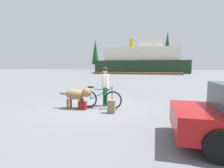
% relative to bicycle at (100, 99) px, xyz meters
% --- Properties ---
extents(ground_plane, '(160.00, 160.00, 0.00)m').
position_rel_bicycle_xyz_m(ground_plane, '(-0.22, -0.02, -0.39)').
color(ground_plane, slate).
extents(bicycle, '(1.78, 0.44, 0.92)m').
position_rel_bicycle_xyz_m(bicycle, '(0.00, 0.00, 0.00)').
color(bicycle, black).
rests_on(bicycle, ground_plane).
extents(person_cyclist, '(0.32, 0.53, 1.70)m').
position_rel_bicycle_xyz_m(person_cyclist, '(0.07, 0.48, 0.63)').
color(person_cyclist, '#19592D').
rests_on(person_cyclist, ground_plane).
extents(dog, '(1.39, 0.49, 0.86)m').
position_rel_bicycle_xyz_m(dog, '(-0.90, -0.26, 0.18)').
color(dog, olive).
rests_on(dog, ground_plane).
extents(backpack, '(0.28, 0.20, 0.48)m').
position_rel_bicycle_xyz_m(backpack, '(0.63, -0.62, -0.15)').
color(backpack, '#8C7251').
rests_on(backpack, ground_plane).
extents(handbag_pannier, '(0.32, 0.19, 0.33)m').
position_rel_bicycle_xyz_m(handbag_pannier, '(-0.63, -0.38, -0.23)').
color(handbag_pannier, maroon).
rests_on(handbag_pannier, ground_plane).
extents(dock_pier, '(18.86, 2.13, 0.40)m').
position_rel_bicycle_xyz_m(dock_pier, '(-1.80, 31.00, -0.19)').
color(dock_pier, brown).
rests_on(dock_pier, ground_plane).
extents(ferry_boat, '(22.53, 8.62, 8.72)m').
position_rel_bicycle_xyz_m(ferry_boat, '(-1.22, 39.58, 2.67)').
color(ferry_boat, '#1E331E').
rests_on(ferry_boat, ground_plane).
extents(pine_tree_far_left, '(2.87, 2.87, 11.83)m').
position_rel_bicycle_xyz_m(pine_tree_far_left, '(-20.46, 58.41, 6.71)').
color(pine_tree_far_left, '#4C331E').
rests_on(pine_tree_far_left, ground_plane).
extents(pine_tree_center, '(4.28, 4.28, 10.84)m').
position_rel_bicycle_xyz_m(pine_tree_center, '(-0.55, 56.65, 6.41)').
color(pine_tree_center, '#4C331E').
rests_on(pine_tree_center, ground_plane).
extents(pine_tree_far_right, '(2.83, 2.83, 12.94)m').
position_rel_bicycle_xyz_m(pine_tree_far_right, '(5.80, 54.45, 7.71)').
color(pine_tree_far_right, '#4C331E').
rests_on(pine_tree_far_right, ground_plane).
extents(pine_tree_mid_back, '(3.72, 3.72, 10.94)m').
position_rel_bicycle_xyz_m(pine_tree_mid_back, '(-0.02, 62.42, 6.43)').
color(pine_tree_mid_back, '#4C331E').
rests_on(pine_tree_mid_back, ground_plane).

